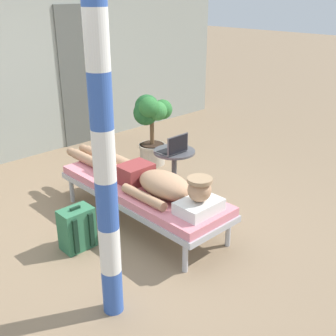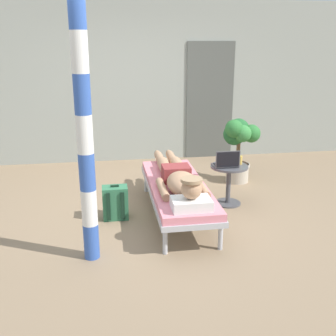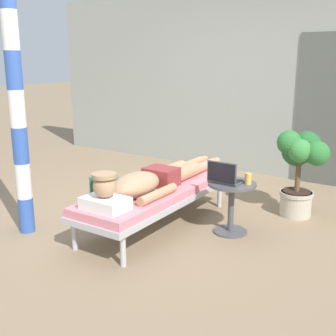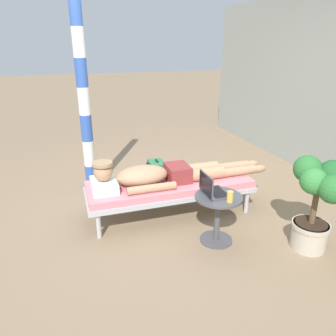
{
  "view_description": "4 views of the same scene",
  "coord_description": "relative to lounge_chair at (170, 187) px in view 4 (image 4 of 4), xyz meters",
  "views": [
    {
      "loc": [
        -2.2,
        -3.12,
        2.23
      ],
      "look_at": [
        0.48,
        -0.31,
        0.57
      ],
      "focal_mm": 45.06,
      "sensor_mm": 36.0,
      "label": 1
    },
    {
      "loc": [
        -0.59,
        -4.68,
        2.06
      ],
      "look_at": [
        0.17,
        0.04,
        0.55
      ],
      "focal_mm": 43.5,
      "sensor_mm": 36.0,
      "label": 2
    },
    {
      "loc": [
        2.69,
        -3.62,
        1.73
      ],
      "look_at": [
        0.32,
        -0.06,
        0.61
      ],
      "focal_mm": 45.85,
      "sensor_mm": 36.0,
      "label": 3
    },
    {
      "loc": [
        3.56,
        -1.28,
        1.95
      ],
      "look_at": [
        0.15,
        -0.17,
        0.55
      ],
      "focal_mm": 34.27,
      "sensor_mm": 36.0,
      "label": 4
    }
  ],
  "objects": [
    {
      "name": "porch_post",
      "position": [
        -1.01,
        -0.85,
        0.9
      ],
      "size": [
        0.15,
        0.15,
        2.5
      ],
      "color": "#3359B2",
      "rests_on": "ground"
    },
    {
      "name": "person_reclining",
      "position": [
        0.0,
        -0.1,
        0.17
      ],
      "size": [
        0.53,
        2.17,
        0.33
      ],
      "color": "white",
      "rests_on": "lounge_chair"
    },
    {
      "name": "potted_plant",
      "position": [
        1.13,
        1.13,
        0.27
      ],
      "size": [
        0.55,
        0.51,
        0.96
      ],
      "color": "#BFB29E",
      "rests_on": "ground"
    },
    {
      "name": "lounge_chair",
      "position": [
        0.0,
        0.0,
        0.0
      ],
      "size": [
        0.67,
        1.98,
        0.42
      ],
      "color": "#B7B7BC",
      "rests_on": "ground"
    },
    {
      "name": "drink_glass",
      "position": [
        0.87,
        0.32,
        0.23
      ],
      "size": [
        0.06,
        0.06,
        0.11
      ],
      "primitive_type": "cylinder",
      "color": "gold",
      "rests_on": "side_table"
    },
    {
      "name": "laptop",
      "position": [
        0.66,
        0.22,
        0.24
      ],
      "size": [
        0.31,
        0.24,
        0.23
      ],
      "color": "#4C4C51",
      "rests_on": "side_table"
    },
    {
      "name": "ground_plane",
      "position": [
        -0.25,
        0.18,
        -0.35
      ],
      "size": [
        40.0,
        40.0,
        0.0
      ],
      "primitive_type": "plane",
      "color": "#8C7256"
    },
    {
      "name": "backpack",
      "position": [
        -0.75,
        0.06,
        -0.15
      ],
      "size": [
        0.3,
        0.26,
        0.42
      ],
      "color": "#33724C",
      "rests_on": "ground"
    },
    {
      "name": "side_table",
      "position": [
        0.72,
        0.27,
        0.01
      ],
      "size": [
        0.48,
        0.48,
        0.52
      ],
      "color": "#4C4C51",
      "rests_on": "ground"
    }
  ]
}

